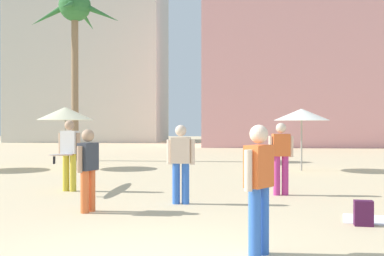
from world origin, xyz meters
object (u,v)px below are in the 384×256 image
palm_tree_left (75,19)px  person_near_left (88,167)px  backpack (363,214)px  person_mid_center (259,184)px  person_far_left (71,153)px  cafe_umbrella_2 (302,115)px  person_near_right (181,161)px  person_far_right (281,155)px  cafe_umbrella_1 (65,114)px

palm_tree_left → person_near_left: size_ratio=4.98×
backpack → person_mid_center: 2.76m
backpack → person_far_left: bearing=65.7°
palm_tree_left → cafe_umbrella_2: bearing=-23.5°
cafe_umbrella_2 → person_far_left: bearing=-140.9°
palm_tree_left → person_far_left: bearing=-73.6°
person_near_right → person_near_left: person_near_right is taller
cafe_umbrella_2 → person_far_right: cafe_umbrella_2 is taller
person_mid_center → cafe_umbrella_1: bearing=154.6°
palm_tree_left → backpack: 17.38m
person_near_right → person_near_left: size_ratio=1.05×
cafe_umbrella_1 → person_mid_center: bearing=-61.4°
person_far_right → person_near_right: bearing=-66.5°
cafe_umbrella_2 → person_near_left: size_ratio=1.42×
person_far_left → cafe_umbrella_1: bearing=32.2°
palm_tree_left → backpack: (8.98, -13.47, -6.33)m
cafe_umbrella_2 → person_far_right: 6.27m
cafe_umbrella_2 → person_mid_center: 11.51m
palm_tree_left → person_mid_center: 17.82m
backpack → cafe_umbrella_1: bearing=47.9°
backpack → person_near_left: (-4.89, 0.94, 0.66)m
person_mid_center → palm_tree_left: bearing=150.8°
cafe_umbrella_1 → person_far_right: size_ratio=1.36×
palm_tree_left → person_mid_center: bearing=-65.2°
backpack → person_mid_center: bearing=142.6°
backpack → person_far_left: 7.26m
cafe_umbrella_1 → person_near_left: bearing=-69.3°
cafe_umbrella_2 → person_near_right: 8.34m
cafe_umbrella_2 → person_mid_center: cafe_umbrella_2 is taller
backpack → person_far_right: person_far_right is taller
palm_tree_left → person_mid_center: palm_tree_left is taller
cafe_umbrella_1 → backpack: (8.18, -9.65, -1.88)m
backpack → person_mid_center: size_ratio=0.25×
cafe_umbrella_1 → backpack: 12.79m
person_near_right → person_far_right: 2.65m
person_mid_center → person_near_left: size_ratio=1.06×
person_near_right → person_near_left: (-1.70, -1.03, -0.05)m
palm_tree_left → person_far_right: (8.07, -10.15, -5.59)m
cafe_umbrella_2 → person_near_right: size_ratio=1.35×
cafe_umbrella_2 → person_near_right: cafe_umbrella_2 is taller
person_far_left → person_near_left: bearing=-143.8°
cafe_umbrella_2 → person_mid_center: bearing=-102.7°
cafe_umbrella_2 → person_mid_center: (-2.51, -11.18, -1.11)m
person_far_right → person_near_left: bearing=-66.3°
person_far_right → person_near_left: size_ratio=1.08×
backpack → person_near_left: size_ratio=0.26×
person_mid_center → backpack: bearing=80.9°
palm_tree_left → person_near_left: palm_tree_left is taller
cafe_umbrella_1 → cafe_umbrella_2: bearing=-2.3°
cafe_umbrella_1 → person_mid_center: (6.30, -11.53, -1.17)m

